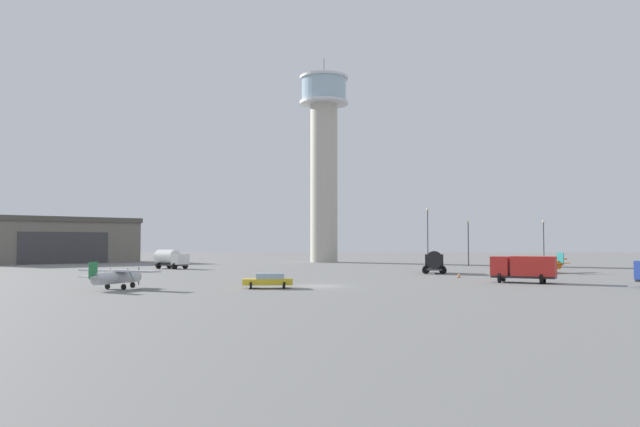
{
  "coord_description": "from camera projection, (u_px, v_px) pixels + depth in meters",
  "views": [
    {
      "loc": [
        -0.97,
        -59.73,
        4.19
      ],
      "look_at": [
        0.34,
        16.51,
        7.76
      ],
      "focal_mm": 34.77,
      "sensor_mm": 36.0,
      "label": 1
    }
  ],
  "objects": [
    {
      "name": "light_post_centre",
      "position": [
        544.0,
        238.0,
        112.7
      ],
      "size": [
        0.44,
        0.44,
        8.2
      ],
      "color": "#38383D",
      "rests_on": "ground_plane"
    },
    {
      "name": "truck_fuel_tanker_white",
      "position": [
        171.0,
        258.0,
        98.38
      ],
      "size": [
        5.95,
        5.12,
        3.04
      ],
      "rotation": [
        0.0,
        0.0,
        5.69
      ],
      "color": "#38383D",
      "rests_on": "ground_plane"
    },
    {
      "name": "car_yellow",
      "position": [
        268.0,
        280.0,
        56.64
      ],
      "size": [
        4.68,
        2.56,
        1.37
      ],
      "rotation": [
        0.0,
        0.0,
        3.22
      ],
      "color": "gold",
      "rests_on": "ground_plane"
    },
    {
      "name": "ground_plane",
      "position": [
        319.0,
        286.0,
        59.48
      ],
      "size": [
        400.0,
        400.0,
        0.0
      ],
      "primitive_type": "plane",
      "color": "slate"
    },
    {
      "name": "airplane_silver",
      "position": [
        116.0,
        276.0,
        55.23
      ],
      "size": [
        8.22,
        6.56,
        2.53
      ],
      "rotation": [
        0.0,
        0.0,
        1.12
      ],
      "color": "#B7BABF",
      "rests_on": "ground_plane"
    },
    {
      "name": "hangar",
      "position": [
        53.0,
        240.0,
        127.67
      ],
      "size": [
        35.3,
        32.72,
        9.3
      ],
      "rotation": [
        0.0,
        0.0,
        -0.91
      ],
      "color": "#6B665B",
      "rests_on": "ground_plane"
    },
    {
      "name": "control_tower",
      "position": [
        324.0,
        152.0,
        132.39
      ],
      "size": [
        10.37,
        10.37,
        43.79
      ],
      "color": "#B2AD9E",
      "rests_on": "ground_plane"
    },
    {
      "name": "traffic_cone_near_left",
      "position": [
        459.0,
        275.0,
        73.95
      ],
      "size": [
        0.36,
        0.36,
        0.63
      ],
      "color": "black",
      "rests_on": "ground_plane"
    },
    {
      "name": "truck_box_red",
      "position": [
        524.0,
        267.0,
        64.2
      ],
      "size": [
        6.77,
        5.17,
        2.76
      ],
      "rotation": [
        0.0,
        0.0,
        2.66
      ],
      "color": "#38383D",
      "rests_on": "ground_plane"
    },
    {
      "name": "airplane_orange",
      "position": [
        542.0,
        263.0,
        86.1
      ],
      "size": [
        8.99,
        7.2,
        2.8
      ],
      "rotation": [
        0.0,
        0.0,
        2.06
      ],
      "color": "orange",
      "rests_on": "ground_plane"
    },
    {
      "name": "light_post_west",
      "position": [
        468.0,
        238.0,
        111.68
      ],
      "size": [
        0.44,
        0.44,
        8.23
      ],
      "color": "#38383D",
      "rests_on": "ground_plane"
    },
    {
      "name": "truck_fuel_tanker_black",
      "position": [
        434.0,
        261.0,
        83.64
      ],
      "size": [
        3.94,
        6.05,
        3.04
      ],
      "rotation": [
        0.0,
        0.0,
        1.37
      ],
      "color": "#38383D",
      "rests_on": "ground_plane"
    },
    {
      "name": "light_post_north",
      "position": [
        428.0,
        232.0,
        110.68
      ],
      "size": [
        0.44,
        0.44,
        10.36
      ],
      "color": "#38383D",
      "rests_on": "ground_plane"
    }
  ]
}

